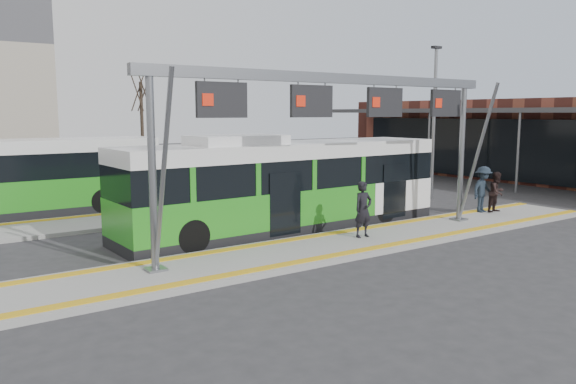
# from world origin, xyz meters

# --- Properties ---
(ground) EXTENTS (120.00, 120.00, 0.00)m
(ground) POSITION_xyz_m (0.00, 0.00, 0.00)
(ground) COLOR #2D2D30
(ground) RESTS_ON ground
(platform_main) EXTENTS (22.00, 3.00, 0.15)m
(platform_main) POSITION_xyz_m (0.00, 0.00, 0.07)
(platform_main) COLOR gray
(platform_main) RESTS_ON ground
(platform_second) EXTENTS (20.00, 3.00, 0.15)m
(platform_second) POSITION_xyz_m (-4.00, 8.00, 0.07)
(platform_second) COLOR gray
(platform_second) RESTS_ON ground
(tactile_main) EXTENTS (22.00, 2.65, 0.02)m
(tactile_main) POSITION_xyz_m (0.00, 0.00, 0.16)
(tactile_main) COLOR gold
(tactile_main) RESTS_ON platform_main
(tactile_second) EXTENTS (20.00, 0.35, 0.02)m
(tactile_second) POSITION_xyz_m (-4.00, 9.15, 0.16)
(tactile_second) COLOR gold
(tactile_second) RESTS_ON platform_second
(gantry) EXTENTS (13.00, 1.68, 5.20)m
(gantry) POSITION_xyz_m (-0.35, 0.25, 4.30)
(gantry) COLOR slate
(gantry) RESTS_ON platform_main
(hero_bus) EXTENTS (12.54, 3.02, 3.43)m
(hero_bus) POSITION_xyz_m (-0.42, 3.20, 1.57)
(hero_bus) COLOR black
(hero_bus) RESTS_ON ground
(passenger_a) EXTENTS (0.68, 0.47, 1.82)m
(passenger_a) POSITION_xyz_m (0.53, 0.19, 1.06)
(passenger_a) COLOR black
(passenger_a) RESTS_ON platform_main
(passenger_b) EXTENTS (0.84, 0.67, 1.64)m
(passenger_b) POSITION_xyz_m (8.17, 0.56, 0.97)
(passenger_b) COLOR black
(passenger_b) RESTS_ON platform_main
(passenger_c) EXTENTS (1.26, 0.80, 1.87)m
(passenger_c) POSITION_xyz_m (7.69, 0.88, 1.08)
(passenger_c) COLOR #1B2632
(passenger_c) RESTS_ON platform_main
(tree_left) EXTENTS (1.40, 1.40, 7.94)m
(tree_left) POSITION_xyz_m (-5.48, 31.08, 6.02)
(tree_left) COLOR #382B21
(tree_left) RESTS_ON ground
(tree_mid) EXTENTS (1.40, 1.40, 7.65)m
(tree_mid) POSITION_xyz_m (5.38, 33.09, 5.80)
(tree_mid) COLOR #382B21
(tree_mid) RESTS_ON ground
(lamp_east) EXTENTS (0.50, 0.25, 7.27)m
(lamp_east) POSITION_xyz_m (9.46, 5.08, 3.88)
(lamp_east) COLOR slate
(lamp_east) RESTS_ON ground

